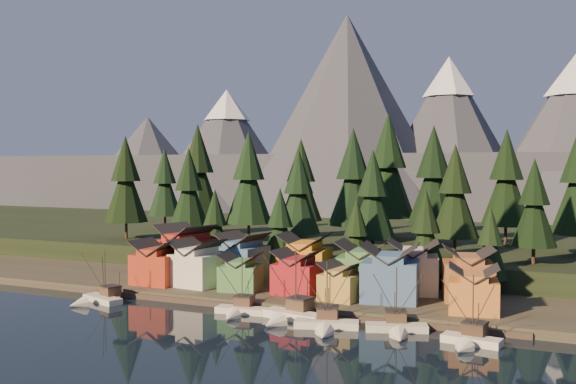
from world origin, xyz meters
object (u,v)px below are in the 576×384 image
at_px(boat_3, 289,306).
at_px(boat_4, 326,316).
at_px(house_front_1, 197,262).
at_px(house_front_0, 158,261).
at_px(house_back_1, 243,255).
at_px(boat_2, 239,303).
at_px(house_back_0, 186,249).
at_px(boat_6, 470,330).
at_px(boat_0, 97,292).
at_px(boat_5, 397,320).

relative_size(boat_3, boat_4, 1.10).
relative_size(boat_3, house_front_1, 1.28).
bearing_deg(house_front_0, house_back_1, 39.59).
bearing_deg(boat_3, house_front_0, 172.62).
relative_size(boat_2, boat_4, 0.92).
bearing_deg(boat_2, house_front_0, 149.12).
bearing_deg(house_back_0, boat_6, -6.46).
xyz_separation_m(house_front_0, house_back_1, (13.37, 10.97, 0.49)).
distance_m(boat_0, house_front_1, 19.73).
bearing_deg(boat_0, boat_6, 18.48).
distance_m(boat_6, house_back_1, 55.92).
xyz_separation_m(boat_2, house_back_1, (-11.11, 22.11, 4.60)).
bearing_deg(house_back_0, boat_3, -17.61).
bearing_deg(boat_5, boat_2, 159.32).
relative_size(boat_3, boat_6, 1.15).
xyz_separation_m(boat_3, boat_5, (17.97, -0.33, -0.35)).
relative_size(house_front_1, house_back_1, 0.97).
bearing_deg(boat_2, house_back_1, 110.26).
bearing_deg(boat_3, house_back_0, 159.32).
height_order(boat_0, boat_6, boat_6).
bearing_deg(boat_4, boat_2, 152.97).
bearing_deg(boat_5, boat_4, 174.68).
relative_size(boat_2, boat_5, 0.97).
bearing_deg(boat_5, house_front_0, 147.99).
xyz_separation_m(boat_4, house_back_0, (-40.93, 23.84, 5.22)).
relative_size(boat_3, house_front_0, 1.42).
relative_size(boat_4, house_front_1, 1.17).
distance_m(boat_2, house_front_1, 20.85).
distance_m(boat_0, boat_2, 28.17).
height_order(house_back_0, house_back_1, house_back_0).
bearing_deg(house_back_0, boat_5, -8.04).
distance_m(boat_0, boat_4, 45.09).
distance_m(boat_2, house_back_0, 31.95).
bearing_deg(boat_6, house_back_1, 161.71).
xyz_separation_m(house_front_1, house_back_0, (-7.78, 8.02, 1.04)).
bearing_deg(boat_2, house_back_0, 132.93).
bearing_deg(house_back_1, house_front_0, -131.51).
distance_m(boat_2, boat_6, 38.65).
bearing_deg(house_front_1, boat_2, -31.09).
relative_size(boat_6, house_back_1, 1.09).
distance_m(boat_3, house_front_1, 29.00).
bearing_deg(boat_6, house_back_0, 167.93).
xyz_separation_m(house_front_0, house_back_0, (0.58, 9.39, 1.23)).
height_order(boat_4, house_front_0, house_front_0).
bearing_deg(house_front_1, boat_4, -18.80).
height_order(boat_2, boat_6, boat_6).
distance_m(boat_5, house_front_1, 45.80).
distance_m(boat_2, boat_3, 9.56).
xyz_separation_m(boat_2, boat_4, (17.03, -3.32, 0.11)).
bearing_deg(boat_0, house_front_0, 94.51).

